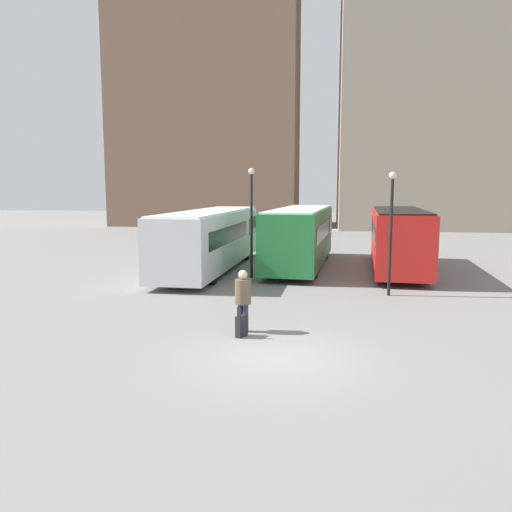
{
  "coord_description": "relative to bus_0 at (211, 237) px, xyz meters",
  "views": [
    {
      "loc": [
        1.1,
        -11.66,
        4.07
      ],
      "look_at": [
        -1.68,
        8.04,
        1.41
      ],
      "focal_mm": 35.0,
      "sensor_mm": 36.0,
      "label": 1
    }
  ],
  "objects": [
    {
      "name": "bus_2",
      "position": [
        9.4,
        0.93,
        0.03
      ],
      "size": [
        3.15,
        10.05,
        3.1
      ],
      "rotation": [
        0.0,
        0.0,
        1.5
      ],
      "color": "red",
      "rests_on": "ground_plane"
    },
    {
      "name": "building_block_left",
      "position": [
        -7.97,
        32.74,
        20.8
      ],
      "size": [
        20.71,
        10.15,
        44.92
      ],
      "color": "#7F604C",
      "rests_on": "ground_plane"
    },
    {
      "name": "suitcase",
      "position": [
        3.51,
        -11.46,
        -1.35
      ],
      "size": [
        0.31,
        0.42,
        0.87
      ],
      "rotation": [
        0.0,
        0.0,
        1.14
      ],
      "color": "black",
      "rests_on": "ground_plane"
    },
    {
      "name": "bus_0",
      "position": [
        0.0,
        0.0,
        0.0
      ],
      "size": [
        2.94,
        12.43,
        3.02
      ],
      "rotation": [
        0.0,
        0.0,
        1.54
      ],
      "color": "silver",
      "rests_on": "ground_plane"
    },
    {
      "name": "lamp_post_1",
      "position": [
        2.4,
        -2.16,
        1.35
      ],
      "size": [
        0.28,
        0.28,
        5.03
      ],
      "color": "black",
      "rests_on": "ground_plane"
    },
    {
      "name": "bus_1",
      "position": [
        4.48,
        1.74,
        0.03
      ],
      "size": [
        3.33,
        11.13,
        3.1
      ],
      "rotation": [
        0.0,
        0.0,
        1.5
      ],
      "color": "#237A38",
      "rests_on": "ground_plane"
    },
    {
      "name": "building_block_right",
      "position": [
        22.51,
        32.74,
        17.25
      ],
      "size": [
        31.0,
        15.37,
        37.81
      ],
      "color": "tan",
      "rests_on": "ground_plane"
    },
    {
      "name": "traveler",
      "position": [
        3.47,
        -10.94,
        -0.59
      ],
      "size": [
        0.61,
        0.61,
        1.8
      ],
      "rotation": [
        0.0,
        0.0,
        1.14
      ],
      "color": "#382D4C",
      "rests_on": "ground_plane"
    },
    {
      "name": "ground_plane",
      "position": [
        4.7,
        -13.08,
        -1.65
      ],
      "size": [
        160.0,
        160.0,
        0.0
      ],
      "primitive_type": "plane",
      "color": "slate"
    },
    {
      "name": "lamp_post_0",
      "position": [
        8.24,
        -5.26,
        1.19
      ],
      "size": [
        0.28,
        0.28,
        4.73
      ],
      "color": "black",
      "rests_on": "ground_plane"
    }
  ]
}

